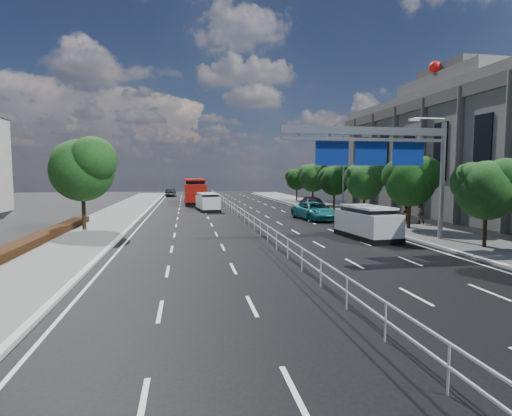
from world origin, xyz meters
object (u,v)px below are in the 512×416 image
object	(u,v)px
parked_car_dark	(313,205)
pedestrian_b	(420,213)
white_minivan	(208,202)
pedestrian_a	(405,216)
near_car_dark	(171,193)
silver_minivan	(367,223)
near_car_silver	(210,202)
parked_car_teal	(315,211)
red_bus	(195,191)
overhead_gantry	(384,148)

from	to	relation	value
parked_car_dark	pedestrian_b	world-z (taller)	pedestrian_b
white_minivan	parked_car_dark	world-z (taller)	white_minivan
pedestrian_a	pedestrian_b	world-z (taller)	pedestrian_b
near_car_dark	silver_minivan	bearing A→B (deg)	110.35
parked_car_dark	near_car_dark	bearing A→B (deg)	118.28
pedestrian_a	parked_car_dark	bearing A→B (deg)	-90.33
parked_car_dark	silver_minivan	bearing A→B (deg)	-93.72
near_car_silver	parked_car_dark	distance (m)	11.62
pedestrian_a	pedestrian_b	xyz separation A→B (m)	(1.98, 1.29, 0.06)
parked_car_teal	red_bus	bearing A→B (deg)	108.69
near_car_silver	pedestrian_a	xyz separation A→B (m)	(13.58, -17.65, 0.07)
near_car_silver	parked_car_teal	size ratio (longest dim) A/B	0.89
near_car_silver	pedestrian_a	size ratio (longest dim) A/B	3.18
near_car_dark	silver_minivan	size ratio (longest dim) A/B	0.80
overhead_gantry	pedestrian_a	world-z (taller)	overhead_gantry
near_car_silver	pedestrian_a	bearing A→B (deg)	131.65
white_minivan	near_car_dark	world-z (taller)	white_minivan
parked_car_teal	pedestrian_b	distance (m)	8.73
white_minivan	pedestrian_b	world-z (taller)	white_minivan
pedestrian_b	near_car_dark	bearing A→B (deg)	-60.24
parked_car_teal	pedestrian_a	bearing A→B (deg)	-60.52
overhead_gantry	near_car_silver	xyz separation A→B (m)	(-8.90, 22.97, -4.76)
white_minivan	parked_car_teal	bearing A→B (deg)	-55.17
silver_minivan	parked_car_teal	size ratio (longest dim) A/B	0.92
overhead_gantry	pedestrian_b	distance (m)	10.46
overhead_gantry	parked_car_teal	distance (m)	12.89
overhead_gantry	parked_car_teal	xyz separation A→B (m)	(-0.24, 11.95, -4.83)
near_car_dark	white_minivan	bearing A→B (deg)	104.30
parked_car_teal	silver_minivan	bearing A→B (deg)	-97.14
overhead_gantry	white_minivan	xyz separation A→B (m)	(-9.22, 21.67, -4.63)
red_bus	pedestrian_b	world-z (taller)	red_bus
near_car_dark	pedestrian_b	size ratio (longest dim) A/B	2.48
silver_minivan	pedestrian_b	world-z (taller)	silver_minivan
near_car_silver	parked_car_teal	distance (m)	14.01
overhead_gantry	white_minivan	bearing A→B (deg)	113.05
white_minivan	pedestrian_a	distance (m)	21.46
near_car_silver	near_car_dark	bearing A→B (deg)	-75.00
red_bus	parked_car_teal	bearing A→B (deg)	-64.91
pedestrian_b	overhead_gantry	bearing A→B (deg)	49.16
near_car_dark	pedestrian_b	world-z (taller)	pedestrian_b
parked_car_dark	white_minivan	bearing A→B (deg)	163.28
silver_minivan	near_car_silver	bearing A→B (deg)	106.28
overhead_gantry	near_car_silver	world-z (taller)	overhead_gantry
white_minivan	parked_car_teal	world-z (taller)	white_minivan
red_bus	silver_minivan	bearing A→B (deg)	-72.86
near_car_dark	pedestrian_a	xyz separation A→B (m)	(18.92, -45.33, 0.24)
near_car_dark	silver_minivan	xyz separation A→B (m)	(14.00, -49.21, 0.33)
silver_minivan	pedestrian_a	distance (m)	6.27
overhead_gantry	near_car_silver	distance (m)	25.09
parked_car_teal	pedestrian_b	world-z (taller)	pedestrian_b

